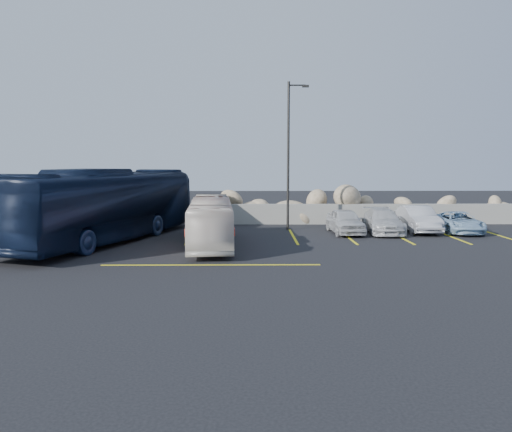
{
  "coord_description": "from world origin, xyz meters",
  "views": [
    {
      "loc": [
        0.45,
        -17.7,
        3.8
      ],
      "look_at": [
        0.69,
        4.0,
        1.38
      ],
      "focal_mm": 35.0,
      "sensor_mm": 36.0,
      "label": 1
    }
  ],
  "objects_px": {
    "vintage_bus": "(211,222)",
    "tour_coach": "(106,205)",
    "car_b": "(418,219)",
    "lamppost": "(289,151)",
    "car_d": "(459,222)",
    "car_c": "(383,221)",
    "car_a": "(345,221)"
  },
  "relations": [
    {
      "from": "vintage_bus",
      "to": "tour_coach",
      "type": "distance_m",
      "value": 5.16
    },
    {
      "from": "vintage_bus",
      "to": "car_b",
      "type": "bearing_deg",
      "value": 17.86
    },
    {
      "from": "lamppost",
      "to": "car_d",
      "type": "height_order",
      "value": "lamppost"
    },
    {
      "from": "car_c",
      "to": "car_d",
      "type": "distance_m",
      "value": 4.06
    },
    {
      "from": "car_c",
      "to": "car_d",
      "type": "height_order",
      "value": "car_c"
    },
    {
      "from": "vintage_bus",
      "to": "tour_coach",
      "type": "xyz_separation_m",
      "value": [
        -5.0,
        1.12,
        0.63
      ]
    },
    {
      "from": "lamppost",
      "to": "car_d",
      "type": "xyz_separation_m",
      "value": [
        8.94,
        -1.12,
        -3.75
      ]
    },
    {
      "from": "tour_coach",
      "to": "car_d",
      "type": "relative_size",
      "value": 3.12
    },
    {
      "from": "car_b",
      "to": "car_d",
      "type": "xyz_separation_m",
      "value": [
        2.07,
        -0.33,
        -0.14
      ]
    },
    {
      "from": "car_b",
      "to": "car_c",
      "type": "bearing_deg",
      "value": -167.47
    },
    {
      "from": "lamppost",
      "to": "car_b",
      "type": "relative_size",
      "value": 1.93
    },
    {
      "from": "car_a",
      "to": "car_b",
      "type": "xyz_separation_m",
      "value": [
        4.02,
        0.58,
        0.04
      ]
    },
    {
      "from": "car_a",
      "to": "car_c",
      "type": "relative_size",
      "value": 0.89
    },
    {
      "from": "car_a",
      "to": "car_b",
      "type": "height_order",
      "value": "car_b"
    },
    {
      "from": "car_c",
      "to": "lamppost",
      "type": "bearing_deg",
      "value": 169.58
    },
    {
      "from": "car_a",
      "to": "car_d",
      "type": "bearing_deg",
      "value": -0.75
    },
    {
      "from": "vintage_bus",
      "to": "car_a",
      "type": "distance_m",
      "value": 7.69
    },
    {
      "from": "tour_coach",
      "to": "car_c",
      "type": "relative_size",
      "value": 2.88
    },
    {
      "from": "car_c",
      "to": "car_d",
      "type": "relative_size",
      "value": 1.08
    },
    {
      "from": "lamppost",
      "to": "vintage_bus",
      "type": "bearing_deg",
      "value": -127.47
    },
    {
      "from": "tour_coach",
      "to": "car_d",
      "type": "distance_m",
      "value": 18.07
    },
    {
      "from": "car_d",
      "to": "car_c",
      "type": "bearing_deg",
      "value": -174.81
    },
    {
      "from": "tour_coach",
      "to": "car_a",
      "type": "height_order",
      "value": "tour_coach"
    },
    {
      "from": "car_d",
      "to": "lamppost",
      "type": "bearing_deg",
      "value": 176.83
    },
    {
      "from": "tour_coach",
      "to": "car_c",
      "type": "bearing_deg",
      "value": 29.97
    },
    {
      "from": "car_b",
      "to": "car_c",
      "type": "relative_size",
      "value": 0.97
    },
    {
      "from": "car_b",
      "to": "car_a",
      "type": "bearing_deg",
      "value": -171.08
    },
    {
      "from": "tour_coach",
      "to": "car_b",
      "type": "xyz_separation_m",
      "value": [
        15.74,
        3.15,
        -1.03
      ]
    },
    {
      "from": "tour_coach",
      "to": "car_a",
      "type": "distance_m",
      "value": 12.05
    },
    {
      "from": "lamppost",
      "to": "tour_coach",
      "type": "xyz_separation_m",
      "value": [
        -8.88,
        -3.94,
        -2.59
      ]
    },
    {
      "from": "vintage_bus",
      "to": "car_b",
      "type": "xyz_separation_m",
      "value": [
        10.74,
        4.27,
        -0.4
      ]
    },
    {
      "from": "car_a",
      "to": "car_c",
      "type": "bearing_deg",
      "value": 1.5
    }
  ]
}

